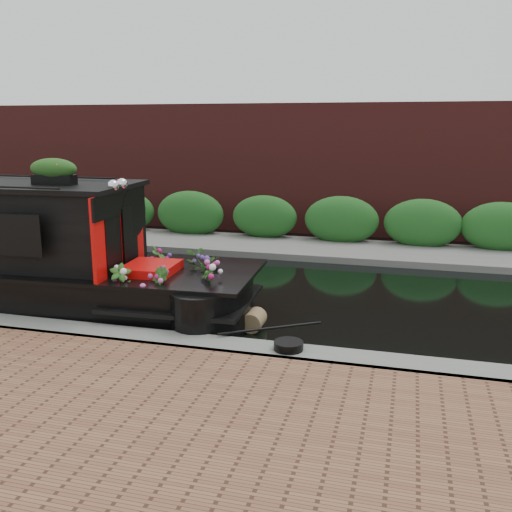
# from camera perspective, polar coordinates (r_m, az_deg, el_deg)

# --- Properties ---
(ground) EXTENTS (80.00, 80.00, 0.00)m
(ground) POSITION_cam_1_polar(r_m,az_deg,el_deg) (12.03, -6.01, -3.34)
(ground) COLOR black
(ground) RESTS_ON ground
(near_bank_coping) EXTENTS (40.00, 0.60, 0.50)m
(near_bank_coping) POSITION_cam_1_polar(r_m,az_deg,el_deg) (9.20, -13.51, -8.91)
(near_bank_coping) COLOR slate
(near_bank_coping) RESTS_ON ground
(far_bank_path) EXTENTS (40.00, 2.40, 0.34)m
(far_bank_path) POSITION_cam_1_polar(r_m,az_deg,el_deg) (15.89, -0.56, 0.79)
(far_bank_path) COLOR slate
(far_bank_path) RESTS_ON ground
(far_hedge) EXTENTS (40.00, 1.10, 2.80)m
(far_hedge) POSITION_cam_1_polar(r_m,az_deg,el_deg) (16.74, 0.28, 1.43)
(far_hedge) COLOR #1F571E
(far_hedge) RESTS_ON ground
(far_brick_wall) EXTENTS (40.00, 1.00, 8.00)m
(far_brick_wall) POSITION_cam_1_polar(r_m,az_deg,el_deg) (18.74, 1.93, 2.69)
(far_brick_wall) COLOR #59201E
(far_brick_wall) RESTS_ON ground
(rope_fender) EXTENTS (0.34, 0.45, 0.34)m
(rope_fender) POSITION_cam_1_polar(r_m,az_deg,el_deg) (9.64, -0.19, -6.44)
(rope_fender) COLOR olive
(rope_fender) RESTS_ON ground
(coiled_mooring_rope) EXTENTS (0.42, 0.42, 0.12)m
(coiled_mooring_rope) POSITION_cam_1_polar(r_m,az_deg,el_deg) (8.23, 3.27, -8.93)
(coiled_mooring_rope) COLOR black
(coiled_mooring_rope) RESTS_ON near_bank_coping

